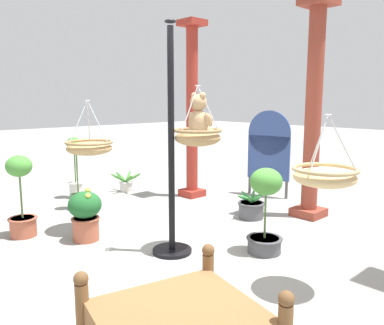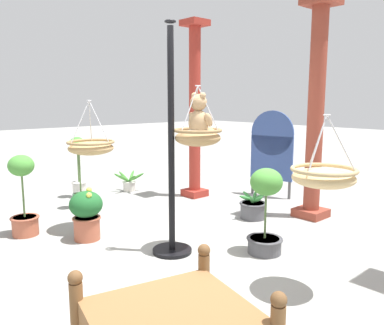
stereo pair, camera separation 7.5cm
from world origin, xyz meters
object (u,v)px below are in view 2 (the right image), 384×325
Objects in this scene: potted_plant_fern_front at (23,197)px; potted_plant_flowering_red at (129,183)px; teddy_bear at (199,117)px; hanging_basket_left_high at (91,147)px; display_pole_central at (172,184)px; potted_plant_bushy_green at (86,213)px; potted_plant_conical_shrub at (78,168)px; greenhouse_pillar_right at (195,114)px; potted_plant_small_succulent at (266,210)px; hanging_basket_right_low at (324,176)px; display_sign_board at (272,147)px; hanging_basket_with_teddy at (198,136)px; potted_plant_broad_leaf at (253,208)px; potted_plant_trailing_ivy at (80,180)px; greenhouse_pillar_left at (316,115)px.

potted_plant_flowering_red is (-1.16, 2.30, -0.34)m from potted_plant_fern_front.
hanging_basket_left_high is at bearing -158.65° from teddy_bear.
display_pole_central reaches higher than potted_plant_bushy_green.
hanging_basket_left_high is 1.96m from potted_plant_conical_shrub.
greenhouse_pillar_right is 3.12× the size of potted_plant_small_succulent.
display_pole_central is 5.32× the size of teddy_bear.
hanging_basket_right_low is 3.52m from display_sign_board.
display_pole_central is 3.82× the size of hanging_basket_with_teddy.
potted_plant_conical_shrub is 2.36× the size of potted_plant_broad_leaf.
potted_plant_conical_shrub is at bearing 134.12° from potted_plant_fern_front.
teddy_bear reaches higher than display_sign_board.
potted_plant_trailing_ivy is (-0.60, -1.87, -1.00)m from greenhouse_pillar_right.
display_pole_central reaches higher than teddy_bear.
potted_plant_fern_front is at bearing -143.27° from potted_plant_small_succulent.
hanging_basket_with_teddy is 1.14× the size of potted_plant_flowering_red.
greenhouse_pillar_right is at bearing -132.51° from display_sign_board.
hanging_basket_with_teddy is 3.37m from potted_plant_flowering_red.
potted_plant_bushy_green is 0.67× the size of potted_plant_small_succulent.
greenhouse_pillar_left is 5.30× the size of potted_plant_flowering_red.
potted_plant_broad_leaf is (1.54, -0.27, -1.30)m from greenhouse_pillar_right.
hanging_basket_left_high is 1.20× the size of potted_plant_flowering_red.
teddy_bear is (0.15, 0.27, 0.72)m from display_pole_central.
hanging_basket_right_low is 0.21× the size of greenhouse_pillar_right.
potted_plant_broad_leaf is at bearing 69.55° from potted_plant_bushy_green.
display_pole_central is 2.31× the size of potted_plant_trailing_ivy.
teddy_bear is at bearing 4.81° from potted_plant_trailing_ivy.
potted_plant_trailing_ivy is (-2.66, -2.30, -1.02)m from greenhouse_pillar_left.
potted_plant_flowering_red is at bearing 171.68° from potted_plant_small_succulent.
hanging_basket_right_low is 4.65m from potted_plant_conical_shrub.
potted_plant_broad_leaf is at bearing 144.14° from hanging_basket_right_low.
potted_plant_trailing_ivy is at bearing 161.93° from hanging_basket_left_high.
teddy_bear is at bearing 35.30° from potted_plant_fern_front.
hanging_basket_left_high reaches higher than hanging_basket_right_low.
teddy_bear is 1.97m from potted_plant_broad_leaf.
potted_plant_small_succulent is at bearing 41.08° from teddy_bear.
potted_plant_small_succulent is at bearing 36.73° from potted_plant_fern_front.
potted_plant_small_succulent is (-0.88, 0.39, -0.57)m from hanging_basket_right_low.
teddy_bear is 0.16× the size of greenhouse_pillar_right.
hanging_basket_with_teddy is (0.15, 0.25, 0.52)m from display_pole_central.
display_sign_board reaches higher than potted_plant_conical_shrub.
potted_plant_trailing_ivy is (-1.06, 0.35, -0.65)m from hanging_basket_left_high.
hanging_basket_right_low is 0.57× the size of potted_plant_trailing_ivy.
potted_plant_small_succulent reaches higher than potted_plant_broad_leaf.
greenhouse_pillar_right is at bearing 101.82° from hanging_basket_left_high.
teddy_bear is at bearing -1.73° from potted_plant_conical_shrub.
greenhouse_pillar_left reaches higher than potted_plant_trailing_ivy.
potted_plant_small_succulent reaches higher than potted_plant_flowering_red.
hanging_basket_right_low is 0.20× the size of greenhouse_pillar_left.
display_pole_central is 0.79m from teddy_bear.
greenhouse_pillar_left is at bearing 58.95° from hanging_basket_left_high.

